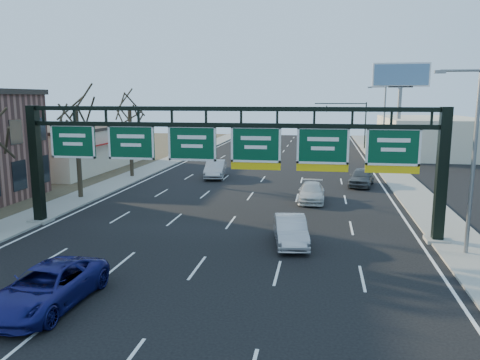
% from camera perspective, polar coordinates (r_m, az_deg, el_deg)
% --- Properties ---
extents(ground, '(160.00, 160.00, 0.00)m').
position_cam_1_polar(ground, '(20.02, -6.77, -12.56)').
color(ground, black).
rests_on(ground, ground).
extents(sidewalk_left, '(3.00, 120.00, 0.12)m').
position_cam_1_polar(sidewalk_left, '(42.55, -15.61, -0.66)').
color(sidewalk_left, gray).
rests_on(sidewalk_left, ground).
extents(sidewalk_right, '(3.00, 120.00, 0.12)m').
position_cam_1_polar(sidewalk_right, '(39.13, 20.60, -1.84)').
color(sidewalk_right, gray).
rests_on(sidewalk_right, ground).
extents(lane_markings, '(21.60, 120.00, 0.01)m').
position_cam_1_polar(lane_markings, '(38.83, 1.71, -1.37)').
color(lane_markings, white).
rests_on(lane_markings, ground).
extents(sign_gantry, '(24.60, 1.20, 7.20)m').
position_cam_1_polar(sign_gantry, '(26.39, -1.66, 3.41)').
color(sign_gantry, black).
rests_on(sign_gantry, ground).
extents(cream_strip, '(10.90, 18.40, 4.70)m').
position_cam_1_polar(cream_strip, '(54.15, -19.96, 3.79)').
color(cream_strip, beige).
rests_on(cream_strip, ground).
extents(building_right_distant, '(12.00, 20.00, 5.00)m').
position_cam_1_polar(building_right_distant, '(69.42, 22.13, 5.00)').
color(building_right_distant, beige).
rests_on(building_right_distant, ground).
extents(tree_mid, '(3.60, 3.60, 9.24)m').
position_cam_1_polar(tree_mid, '(37.43, -19.50, 9.74)').
color(tree_mid, '#2F261A').
rests_on(tree_mid, sidewalk_left).
extents(tree_far, '(3.60, 3.60, 8.86)m').
position_cam_1_polar(tree_far, '(46.42, -13.37, 9.52)').
color(tree_far, '#2F261A').
rests_on(tree_far, sidewalk_left).
extents(streetlight_near, '(2.15, 0.22, 9.00)m').
position_cam_1_polar(streetlight_near, '(24.83, 26.37, 3.01)').
color(streetlight_near, slate).
rests_on(streetlight_near, sidewalk_right).
extents(streetlight_far, '(2.15, 0.22, 9.00)m').
position_cam_1_polar(streetlight_far, '(58.16, 17.02, 7.03)').
color(streetlight_far, slate).
rests_on(streetlight_far, sidewalk_right).
extents(billboard_right, '(7.00, 0.50, 12.00)m').
position_cam_1_polar(billboard_right, '(63.40, 18.98, 10.74)').
color(billboard_right, slate).
rests_on(billboard_right, ground).
extents(traffic_signal_mast, '(10.16, 0.54, 7.00)m').
position_cam_1_polar(traffic_signal_mast, '(72.71, 10.26, 8.13)').
color(traffic_signal_mast, black).
rests_on(traffic_signal_mast, ground).
extents(car_blue_suv, '(2.73, 5.55, 1.52)m').
position_cam_1_polar(car_blue_suv, '(19.11, -22.44, -11.95)').
color(car_blue_suv, navy).
rests_on(car_blue_suv, ground).
extents(car_silver_sedan, '(2.27, 4.71, 1.49)m').
position_cam_1_polar(car_silver_sedan, '(24.96, 6.18, -6.13)').
color(car_silver_sedan, '#A0A0A4').
rests_on(car_silver_sedan, ground).
extents(car_white_wagon, '(1.92, 4.68, 1.36)m').
position_cam_1_polar(car_white_wagon, '(35.40, 8.70, -1.49)').
color(car_white_wagon, silver).
rests_on(car_white_wagon, ground).
extents(car_grey_far, '(2.72, 4.89, 1.57)m').
position_cam_1_polar(car_grey_far, '(42.39, 14.58, 0.35)').
color(car_grey_far, '#464A4C').
rests_on(car_grey_far, ground).
extents(car_silver_distant, '(2.33, 5.22, 1.66)m').
position_cam_1_polar(car_silver_distant, '(45.41, -3.00, 1.34)').
color(car_silver_distant, '#A0A0A4').
rests_on(car_silver_distant, ground).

